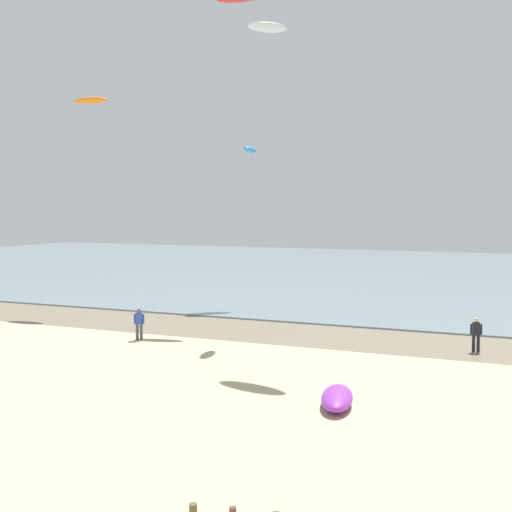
{
  "coord_description": "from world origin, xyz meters",
  "views": [
    {
      "loc": [
        8.89,
        -9.87,
        7.15
      ],
      "look_at": [
        -1.43,
        13.48,
        5.32
      ],
      "focal_mm": 49.45,
      "sensor_mm": 36.0,
      "label": 1
    }
  ],
  "objects_px": {
    "kite_aloft_0": "(250,150)",
    "kite_aloft_4": "(91,101)",
    "grounded_kite": "(337,398)",
    "person_mid_beach": "(139,323)",
    "kite_aloft_2": "(268,27)",
    "person_by_waterline": "(476,334)"
  },
  "relations": [
    {
      "from": "kite_aloft_0",
      "to": "kite_aloft_4",
      "type": "xyz_separation_m",
      "value": [
        -14.52,
        5.68,
        4.2
      ]
    },
    {
      "from": "grounded_kite",
      "to": "person_mid_beach",
      "type": "bearing_deg",
      "value": -134.73
    },
    {
      "from": "person_mid_beach",
      "to": "kite_aloft_2",
      "type": "bearing_deg",
      "value": 91.42
    },
    {
      "from": "grounded_kite",
      "to": "kite_aloft_2",
      "type": "distance_m",
      "value": 36.07
    },
    {
      "from": "person_mid_beach",
      "to": "kite_aloft_0",
      "type": "relative_size",
      "value": 0.88
    },
    {
      "from": "kite_aloft_4",
      "to": "kite_aloft_0",
      "type": "bearing_deg",
      "value": -24.39
    },
    {
      "from": "kite_aloft_0",
      "to": "person_mid_beach",
      "type": "bearing_deg",
      "value": -74.73
    },
    {
      "from": "kite_aloft_0",
      "to": "kite_aloft_4",
      "type": "distance_m",
      "value": 16.15
    },
    {
      "from": "person_by_waterline",
      "to": "kite_aloft_4",
      "type": "bearing_deg",
      "value": 170.08
    },
    {
      "from": "kite_aloft_0",
      "to": "kite_aloft_4",
      "type": "relative_size",
      "value": 0.76
    },
    {
      "from": "person_mid_beach",
      "to": "kite_aloft_2",
      "type": "height_order",
      "value": "kite_aloft_2"
    },
    {
      "from": "person_mid_beach",
      "to": "grounded_kite",
      "type": "relative_size",
      "value": 0.55
    },
    {
      "from": "person_by_waterline",
      "to": "grounded_kite",
      "type": "relative_size",
      "value": 0.55
    },
    {
      "from": "person_mid_beach",
      "to": "person_by_waterline",
      "type": "height_order",
      "value": "same"
    },
    {
      "from": "kite_aloft_0",
      "to": "person_by_waterline",
      "type": "bearing_deg",
      "value": 81.52
    },
    {
      "from": "person_by_waterline",
      "to": "kite_aloft_2",
      "type": "height_order",
      "value": "kite_aloft_2"
    },
    {
      "from": "person_mid_beach",
      "to": "kite_aloft_0",
      "type": "xyz_separation_m",
      "value": [
        5.18,
        2.9,
        9.21
      ]
    },
    {
      "from": "person_mid_beach",
      "to": "kite_aloft_2",
      "type": "relative_size",
      "value": 0.54
    },
    {
      "from": "kite_aloft_4",
      "to": "person_by_waterline",
      "type": "bearing_deg",
      "value": -12.93
    },
    {
      "from": "kite_aloft_2",
      "to": "kite_aloft_4",
      "type": "bearing_deg",
      "value": 5.68
    },
    {
      "from": "kite_aloft_2",
      "to": "kite_aloft_4",
      "type": "distance_m",
      "value": 14.83
    },
    {
      "from": "grounded_kite",
      "to": "kite_aloft_0",
      "type": "relative_size",
      "value": 1.6
    }
  ]
}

